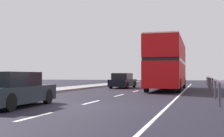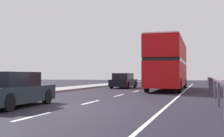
% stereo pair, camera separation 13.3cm
% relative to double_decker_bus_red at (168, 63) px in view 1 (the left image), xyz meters
% --- Properties ---
extents(ground_plane, '(75.00, 120.00, 0.10)m').
position_rel_double_decker_bus_red_xyz_m(ground_plane, '(-2.15, -14.42, -2.28)').
color(ground_plane, black).
extents(lane_paint_markings, '(3.69, 46.00, 0.01)m').
position_rel_double_decker_bus_red_xyz_m(lane_paint_markings, '(0.15, -6.27, -2.23)').
color(lane_paint_markings, silver).
rests_on(lane_paint_markings, ground).
extents(bridge_side_railing, '(0.10, 42.00, 1.05)m').
position_rel_double_decker_bus_red_xyz_m(bridge_side_railing, '(3.39, -5.42, -1.37)').
color(bridge_side_railing, '#504551').
rests_on(bridge_side_railing, ground).
extents(double_decker_bus_red, '(2.71, 11.50, 4.16)m').
position_rel_double_decker_bus_red_xyz_m(double_decker_bus_red, '(0.00, 0.00, 0.00)').
color(double_decker_bus_red, red).
rests_on(double_decker_bus_red, ground).
extents(hatchback_car_near, '(1.90, 4.36, 1.38)m').
position_rel_double_decker_bus_red_xyz_m(hatchback_car_near, '(-4.45, -15.44, -1.57)').
color(hatchback_car_near, '#1E272E').
rests_on(hatchback_car_near, ground).
extents(sedan_car_ahead, '(1.85, 4.14, 1.42)m').
position_rel_double_decker_bus_red_xyz_m(sedan_car_ahead, '(-4.50, 2.15, -1.55)').
color(sedan_car_ahead, black).
rests_on(sedan_car_ahead, ground).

